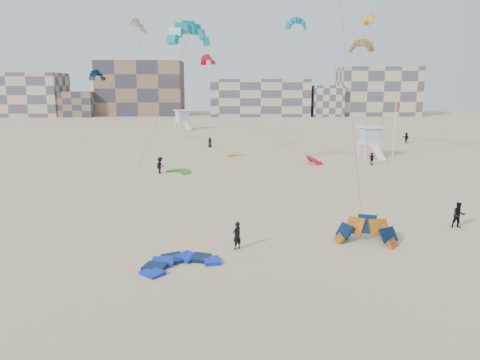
{
  "coord_description": "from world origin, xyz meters",
  "views": [
    {
      "loc": [
        0.99,
        -27.78,
        9.81
      ],
      "look_at": [
        1.53,
        6.0,
        3.01
      ],
      "focal_mm": 35.0,
      "sensor_mm": 36.0,
      "label": 1
    }
  ],
  "objects_px": {
    "kite_ground_orange": "(366,243)",
    "kitesurfer_main": "(237,235)",
    "kite_ground_blue": "(180,265)",
    "lifeguard_tower_near": "(370,142)"
  },
  "relations": [
    {
      "from": "kite_ground_orange",
      "to": "lifeguard_tower_near",
      "type": "xyz_separation_m",
      "value": [
        10.83,
        36.6,
        2.12
      ]
    },
    {
      "from": "kite_ground_blue",
      "to": "kite_ground_orange",
      "type": "height_order",
      "value": "kite_ground_orange"
    },
    {
      "from": "kite_ground_orange",
      "to": "kitesurfer_main",
      "type": "bearing_deg",
      "value": -154.59
    },
    {
      "from": "kite_ground_blue",
      "to": "kite_ground_orange",
      "type": "bearing_deg",
      "value": -11.55
    },
    {
      "from": "kitesurfer_main",
      "to": "lifeguard_tower_near",
      "type": "bearing_deg",
      "value": -161.34
    },
    {
      "from": "kitesurfer_main",
      "to": "lifeguard_tower_near",
      "type": "xyz_separation_m",
      "value": [
        19.04,
        37.57,
        1.25
      ]
    },
    {
      "from": "kite_ground_blue",
      "to": "lifeguard_tower_near",
      "type": "height_order",
      "value": "lifeguard_tower_near"
    },
    {
      "from": "kite_ground_blue",
      "to": "kitesurfer_main",
      "type": "height_order",
      "value": "kitesurfer_main"
    },
    {
      "from": "kite_ground_orange",
      "to": "kitesurfer_main",
      "type": "relative_size",
      "value": 2.3
    },
    {
      "from": "kite_ground_blue",
      "to": "lifeguard_tower_near",
      "type": "xyz_separation_m",
      "value": [
        22.25,
        40.23,
        2.12
      ]
    }
  ]
}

